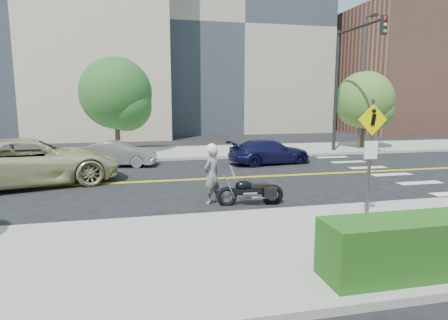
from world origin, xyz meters
TOP-DOWN VIEW (x-y plane):
  - ground_plane at (0.00, 0.00)m, footprint 120.00×120.00m
  - sidewalk_near at (0.00, -7.50)m, footprint 60.00×5.00m
  - sidewalk_far at (0.00, 7.50)m, footprint 60.00×5.00m
  - building_mid at (8.00, 26.00)m, footprint 18.00×14.00m
  - building_right at (26.00, 20.00)m, footprint 14.00×12.00m
  - lamp_post at (12.00, 6.50)m, footprint 0.16×0.16m
  - traffic_light at (10.00, 5.08)m, footprint 0.28×4.50m
  - pedestrian_sign at (4.20, -6.31)m, footprint 0.78×0.08m
  - motorcyclist at (0.68, -3.56)m, footprint 0.75×0.72m
  - motorcycle at (1.79, -4.00)m, footprint 2.01×0.75m
  - suv at (-5.38, 0.34)m, footprint 6.93×4.67m
  - parked_car_silver at (-2.52, 3.89)m, footprint 3.81×1.98m
  - parked_car_blue at (4.85, 3.00)m, footprint 4.36×2.27m
  - tree_far_a at (-2.72, 8.00)m, footprint 4.09×4.09m
  - tree_far_b at (12.42, 6.77)m, footprint 3.58×3.58m

SIDE VIEW (x-z plane):
  - ground_plane at x=0.00m, z-range 0.00..0.00m
  - sidewalk_near at x=0.00m, z-range 0.00..0.15m
  - sidewalk_far at x=0.00m, z-range 0.00..0.15m
  - parked_car_silver at x=-2.52m, z-range 0.00..1.20m
  - motorcycle at x=1.79m, z-range 0.00..1.20m
  - parked_car_blue at x=4.85m, z-range 0.00..1.21m
  - suv at x=-5.38m, z-range 0.00..1.76m
  - motorcyclist at x=0.68m, z-range 0.00..1.84m
  - pedestrian_sign at x=4.20m, z-range 0.46..3.46m
  - tree_far_b at x=12.42m, z-range 0.68..5.63m
  - tree_far_a at x=-2.72m, z-range 0.74..6.33m
  - lamp_post at x=12.00m, z-range 0.15..8.15m
  - traffic_light at x=10.00m, z-range 1.17..8.17m
  - building_right at x=26.00m, z-range 0.00..12.00m
  - building_mid at x=8.00m, z-range 0.00..20.00m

